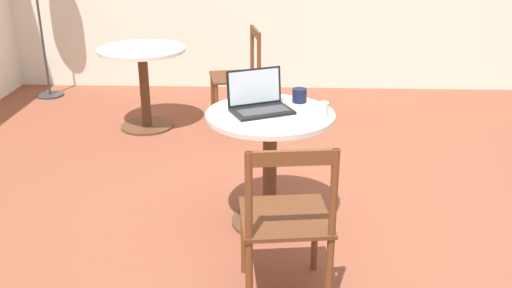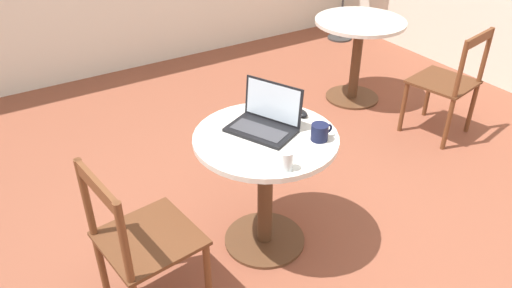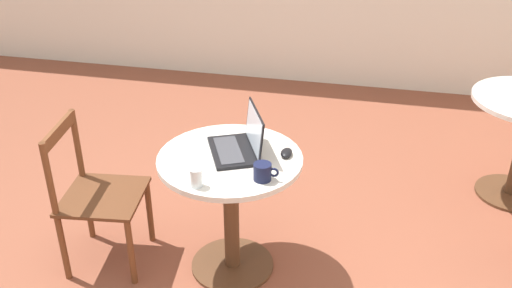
# 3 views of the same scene
# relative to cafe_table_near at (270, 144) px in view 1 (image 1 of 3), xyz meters

# --- Properties ---
(ground_plane) EXTENTS (16.00, 16.00, 0.00)m
(ground_plane) POSITION_rel_cafe_table_near_xyz_m (-0.15, -0.31, -0.54)
(ground_plane) COLOR brown
(cafe_table_near) EXTENTS (0.77, 0.77, 0.74)m
(cafe_table_near) POSITION_rel_cafe_table_near_xyz_m (0.00, 0.00, 0.00)
(cafe_table_near) COLOR #51331E
(cafe_table_near) RESTS_ON ground_plane
(cafe_table_mid) EXTENTS (0.77, 0.77, 0.74)m
(cafe_table_mid) POSITION_rel_cafe_table_near_xyz_m (1.71, 1.15, 0.00)
(cafe_table_mid) COLOR #51331E
(cafe_table_mid) RESTS_ON ground_plane
(chair_near_left) EXTENTS (0.48, 0.48, 0.88)m
(chair_near_left) POSITION_rel_cafe_table_near_xyz_m (-0.76, -0.09, -0.09)
(chair_near_left) COLOR brown
(chair_near_left) RESTS_ON ground_plane
(chair_mid_front) EXTENTS (0.51, 0.51, 0.88)m
(chair_mid_front) POSITION_rel_cafe_table_near_xyz_m (1.88, 0.31, -0.09)
(chair_mid_front) COLOR brown
(chair_mid_front) RESTS_ON ground_plane
(laptop) EXTENTS (0.37, 0.42, 0.24)m
(laptop) POSITION_rel_cafe_table_near_xyz_m (0.04, 0.06, 0.25)
(laptop) COLOR black
(laptop) RESTS_ON cafe_table_near
(mouse) EXTENTS (0.06, 0.10, 0.03)m
(mouse) POSITION_rel_cafe_table_near_xyz_m (0.29, 0.08, 0.22)
(mouse) COLOR black
(mouse) RESTS_ON cafe_table_near
(mug) EXTENTS (0.13, 0.09, 0.09)m
(mug) POSITION_rel_cafe_table_near_xyz_m (0.21, -0.18, 0.24)
(mug) COLOR #141938
(mug) RESTS_ON cafe_table_near
(drinking_glass) EXTENTS (0.06, 0.06, 0.10)m
(drinking_glass) POSITION_rel_cafe_table_near_xyz_m (-0.08, -0.31, 0.25)
(drinking_glass) COLOR silver
(drinking_glass) RESTS_ON cafe_table_near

